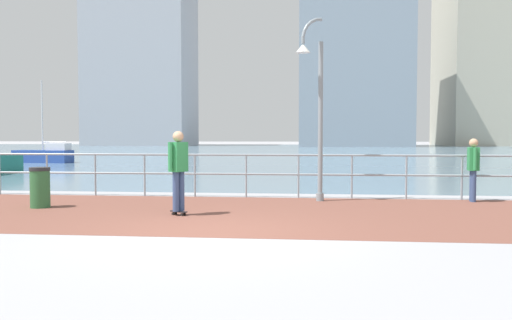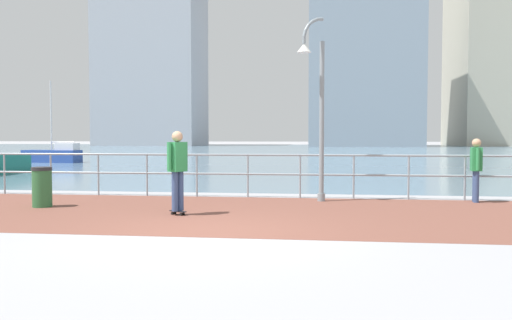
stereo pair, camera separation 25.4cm
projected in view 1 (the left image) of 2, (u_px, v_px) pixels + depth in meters
name	position (u px, v px, depth m)	size (l,w,h in m)	color
ground	(290.00, 154.00, 48.64)	(220.00, 220.00, 0.00)	#9E9EA3
brick_paving	(231.00, 212.00, 11.16)	(28.00, 5.59, 0.01)	brown
harbor_water	(293.00, 151.00, 58.67)	(180.00, 88.00, 0.00)	slate
waterfront_railing	(246.00, 167.00, 13.90)	(25.25, 0.06, 1.17)	#8C99A3
lamppost	(315.00, 100.00, 12.94)	(0.72, 0.59, 4.60)	gray
skateboarder	(178.00, 165.00, 10.72)	(0.40, 0.52, 1.75)	black
bystander	(473.00, 165.00, 12.98)	(0.28, 0.56, 1.58)	#384C7A
trash_bin	(40.00, 187.00, 11.91)	(0.46, 0.46, 0.93)	#2D6638
sailboat_ivory	(45.00, 155.00, 32.20)	(3.72, 1.48, 5.09)	#284799
tower_beige	(354.00, 68.00, 85.01)	(17.58, 13.83, 27.24)	#8493A3
tower_glass	(481.00, 50.00, 91.10)	(13.22, 17.98, 35.07)	#B2AD99
tower_steel	(142.00, 66.00, 92.43)	(17.63, 13.34, 30.12)	#A3A8B2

